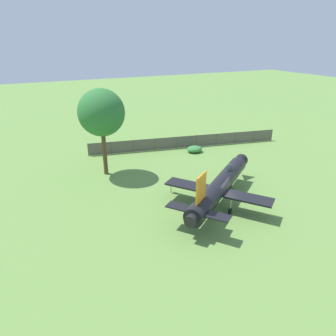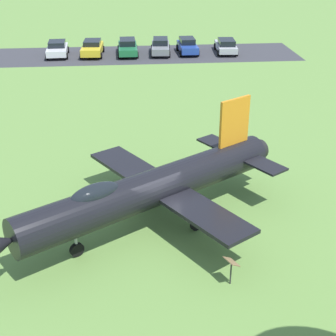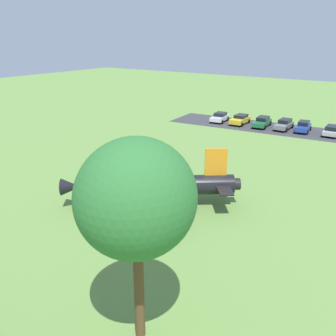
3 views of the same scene
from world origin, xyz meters
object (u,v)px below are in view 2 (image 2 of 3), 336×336
parked_car_silver (226,46)px  parked_car_green (128,47)px  info_plaque (231,265)px  parked_car_white (57,49)px  parked_car_blue (187,46)px  parked_car_gray (161,46)px  parked_car_yellow (92,48)px  display_jet (145,190)px

parked_car_silver → parked_car_green: 10.13m
info_plaque → parked_car_white: bearing=109.9°
parked_car_blue → parked_car_silver: bearing=85.9°
parked_car_gray → parked_car_yellow: bearing=-85.5°
parked_car_gray → parked_car_green: size_ratio=0.93×
parked_car_yellow → display_jet: bearing=9.6°
parked_car_blue → parked_car_yellow: 9.71m
parked_car_blue → parked_car_white: size_ratio=0.98×
parked_car_green → parked_car_white: size_ratio=1.11×
info_plaque → parked_car_gray: bearing=93.9°
display_jet → parked_car_yellow: size_ratio=2.88×
parked_car_silver → info_plaque: bearing=172.5°
display_jet → parked_car_silver: (7.57, 32.66, -1.13)m
parked_car_silver → parked_car_white: bearing=92.8°
display_jet → parked_car_gray: size_ratio=2.85×
info_plaque → parked_car_green: 36.49m
parked_car_green → parked_car_blue: bearing=89.5°
display_jet → info_plaque: bearing=93.1°
parked_car_silver → parked_car_gray: (-6.76, -0.29, 0.03)m
info_plaque → parked_car_green: bearing=99.1°
info_plaque → parked_car_green: (-5.80, 36.03, -0.07)m
display_jet → parked_car_yellow: bearing=-115.9°
parked_car_gray → parked_car_yellow: size_ratio=1.01×
parked_car_blue → display_jet: bearing=-11.9°
parked_car_gray → info_plaque: bearing=4.1°
parked_car_yellow → parked_car_gray: bearing=93.1°
parked_car_silver → parked_car_yellow: size_ratio=1.01×
display_jet → parked_car_yellow: (-6.10, 31.86, -1.10)m
parked_car_green → parked_car_silver: bearing=88.5°
display_jet → parked_car_green: (-2.54, 32.13, -1.09)m
parked_car_blue → parked_car_green: bearing=-91.6°
parked_car_silver → parked_car_green: parked_car_green is taller
parked_car_gray → parked_car_white: parked_car_gray is taller
display_jet → parked_car_white: display_jet is taller
parked_car_blue → parked_car_green: size_ratio=0.89×
parked_car_gray → display_jet: bearing=-1.2°
display_jet → parked_car_green: size_ratio=2.67×
info_plaque → parked_car_silver: (4.32, 36.55, -0.10)m
parked_car_silver → parked_car_gray: bearing=91.7°
display_jet → parked_car_silver: bearing=-139.8°
parked_car_green → parked_car_yellow: bearing=-90.0°
parked_car_green → parked_car_white: (-7.06, -0.52, -0.03)m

